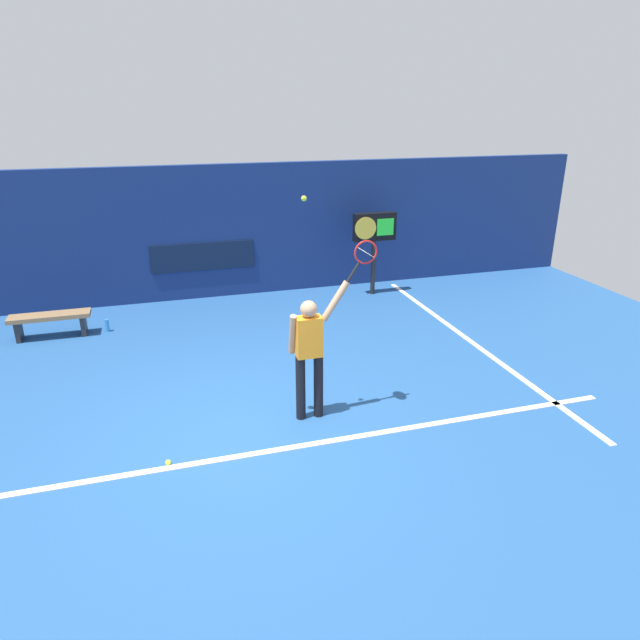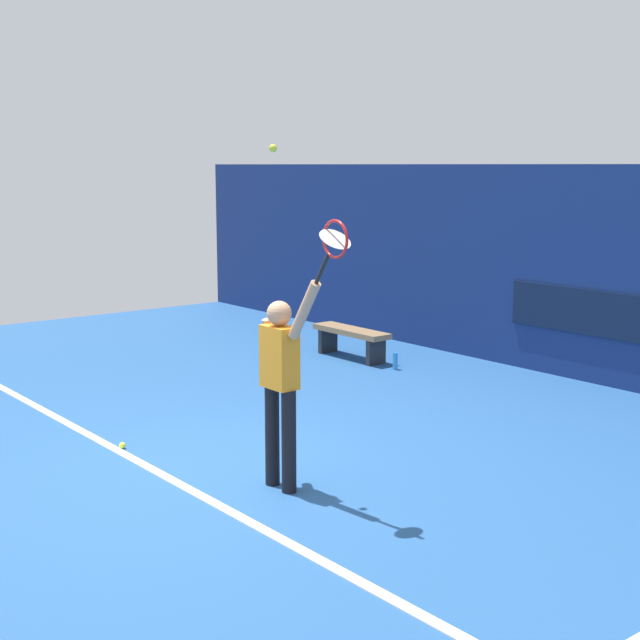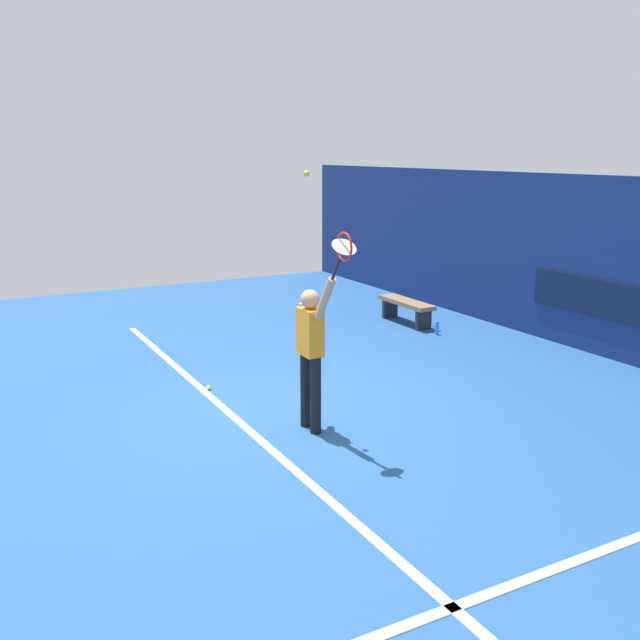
# 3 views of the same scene
# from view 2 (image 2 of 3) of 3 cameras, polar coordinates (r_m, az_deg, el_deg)

# --- Properties ---
(ground_plane) EXTENTS (18.00, 18.00, 0.00)m
(ground_plane) POSITION_cam_2_polar(r_m,az_deg,el_deg) (8.76, -7.32, -9.30)
(ground_plane) COLOR #23518C
(back_wall) EXTENTS (18.00, 0.20, 2.86)m
(back_wall) POSITION_cam_2_polar(r_m,az_deg,el_deg) (12.49, 16.42, 2.82)
(back_wall) COLOR navy
(back_wall) RESTS_ON ground_plane
(sponsor_banner_center) EXTENTS (2.20, 0.03, 0.60)m
(sponsor_banner_center) POSITION_cam_2_polar(r_m,az_deg,el_deg) (12.45, 15.99, 0.54)
(sponsor_banner_center) COLOR #0C1933
(court_baseline) EXTENTS (10.00, 0.10, 0.01)m
(court_baseline) POSITION_cam_2_polar(r_m,az_deg,el_deg) (8.58, -9.60, -9.74)
(court_baseline) COLOR white
(court_baseline) RESTS_ON ground_plane
(tennis_player) EXTENTS (0.80, 0.31, 1.92)m
(tennis_player) POSITION_cam_2_polar(r_m,az_deg,el_deg) (7.94, -2.49, -3.66)
(tennis_player) COLOR black
(tennis_player) RESTS_ON ground_plane
(tennis_racket) EXTENTS (0.47, 0.27, 0.60)m
(tennis_racket) POSITION_cam_2_polar(r_m,az_deg,el_deg) (7.17, 0.86, 4.89)
(tennis_racket) COLOR black
(tennis_ball) EXTENTS (0.07, 0.07, 0.07)m
(tennis_ball) POSITION_cam_2_polar(r_m,az_deg,el_deg) (7.76, -2.98, 10.74)
(tennis_ball) COLOR #CCE033
(court_bench) EXTENTS (1.40, 0.36, 0.45)m
(court_bench) POSITION_cam_2_polar(r_m,az_deg,el_deg) (13.46, 1.97, -1.01)
(court_bench) COLOR olive
(court_bench) RESTS_ON ground_plane
(water_bottle) EXTENTS (0.07, 0.07, 0.24)m
(water_bottle) POSITION_cam_2_polar(r_m,az_deg,el_deg) (12.80, 4.75, -2.59)
(water_bottle) COLOR #338CD8
(water_bottle) RESTS_ON ground_plane
(spare_ball) EXTENTS (0.07, 0.07, 0.07)m
(spare_ball) POSITION_cam_2_polar(r_m,az_deg,el_deg) (9.50, -12.33, -7.72)
(spare_ball) COLOR #CCE033
(spare_ball) RESTS_ON ground_plane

